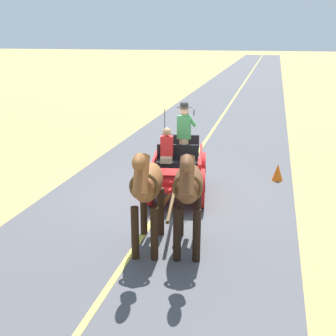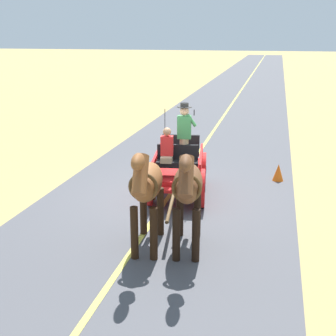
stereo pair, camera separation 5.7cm
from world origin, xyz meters
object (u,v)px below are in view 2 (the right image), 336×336
object	(u,v)px
horse_off_side	(147,186)
horse_drawn_carriage	(179,166)
traffic_cone	(278,172)
horse_near_side	(188,187)

from	to	relation	value
horse_off_side	horse_drawn_carriage	bearing A→B (deg)	-89.35
horse_off_side	traffic_cone	distance (m)	5.67
horse_drawn_carriage	horse_near_side	bearing A→B (deg)	105.41
horse_off_side	traffic_cone	size ratio (longest dim) A/B	4.42
traffic_cone	horse_near_side	bearing A→B (deg)	70.42
horse_drawn_carriage	traffic_cone	bearing A→B (deg)	-142.94
horse_near_side	horse_off_side	xyz separation A→B (m)	(0.78, 0.11, 0.00)
horse_off_side	horse_near_side	bearing A→B (deg)	-171.91
horse_drawn_carriage	horse_off_side	distance (m)	3.10
horse_near_side	traffic_cone	bearing A→B (deg)	-109.58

